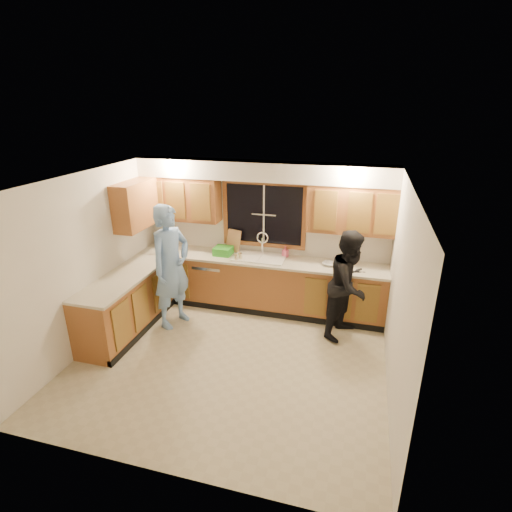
{
  "coord_description": "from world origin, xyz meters",
  "views": [
    {
      "loc": [
        1.58,
        -4.42,
        3.38
      ],
      "look_at": [
        0.2,
        0.65,
        1.34
      ],
      "focal_mm": 28.0,
      "sensor_mm": 36.0,
      "label": 1
    }
  ],
  "objects_px": {
    "woman": "(350,285)",
    "bowl": "(329,264)",
    "dishwasher": "(213,280)",
    "sink": "(259,261)",
    "dish_crate": "(223,251)",
    "man": "(171,267)",
    "stove": "(104,322)",
    "knife_block": "(164,241)",
    "soap_bottle": "(285,252)"
  },
  "relations": [
    {
      "from": "man",
      "to": "soap_bottle",
      "type": "relative_size",
      "value": 10.46
    },
    {
      "from": "stove",
      "to": "bowl",
      "type": "relative_size",
      "value": 4.38
    },
    {
      "from": "sink",
      "to": "dishwasher",
      "type": "relative_size",
      "value": 1.05
    },
    {
      "from": "stove",
      "to": "soap_bottle",
      "type": "bearing_deg",
      "value": 42.16
    },
    {
      "from": "woman",
      "to": "dishwasher",
      "type": "bearing_deg",
      "value": 104.09
    },
    {
      "from": "dishwasher",
      "to": "bowl",
      "type": "relative_size",
      "value": 3.99
    },
    {
      "from": "sink",
      "to": "soap_bottle",
      "type": "relative_size",
      "value": 4.56
    },
    {
      "from": "stove",
      "to": "man",
      "type": "xyz_separation_m",
      "value": [
        0.62,
        0.95,
        0.54
      ]
    },
    {
      "from": "stove",
      "to": "man",
      "type": "height_order",
      "value": "man"
    },
    {
      "from": "man",
      "to": "woman",
      "type": "relative_size",
      "value": 1.18
    },
    {
      "from": "bowl",
      "to": "man",
      "type": "bearing_deg",
      "value": -159.76
    },
    {
      "from": "man",
      "to": "knife_block",
      "type": "distance_m",
      "value": 1.11
    },
    {
      "from": "man",
      "to": "knife_block",
      "type": "bearing_deg",
      "value": 52.91
    },
    {
      "from": "woman",
      "to": "bowl",
      "type": "distance_m",
      "value": 0.6
    },
    {
      "from": "stove",
      "to": "woman",
      "type": "xyz_separation_m",
      "value": [
        3.31,
        1.34,
        0.39
      ]
    },
    {
      "from": "sink",
      "to": "dishwasher",
      "type": "bearing_deg",
      "value": -179.01
    },
    {
      "from": "knife_block",
      "to": "dish_crate",
      "type": "bearing_deg",
      "value": -21.41
    },
    {
      "from": "dishwasher",
      "to": "stove",
      "type": "height_order",
      "value": "stove"
    },
    {
      "from": "stove",
      "to": "dish_crate",
      "type": "bearing_deg",
      "value": 57.58
    },
    {
      "from": "dish_crate",
      "to": "knife_block",
      "type": "bearing_deg",
      "value": 176.99
    },
    {
      "from": "woman",
      "to": "dish_crate",
      "type": "xyz_separation_m",
      "value": [
        -2.16,
        0.48,
        0.15
      ]
    },
    {
      "from": "knife_block",
      "to": "bowl",
      "type": "relative_size",
      "value": 1.17
    },
    {
      "from": "dishwasher",
      "to": "sink",
      "type": "bearing_deg",
      "value": 0.99
    },
    {
      "from": "dish_crate",
      "to": "sink",
      "type": "bearing_deg",
      "value": 0.34
    },
    {
      "from": "woman",
      "to": "knife_block",
      "type": "distance_m",
      "value": 3.34
    },
    {
      "from": "stove",
      "to": "soap_bottle",
      "type": "xyz_separation_m",
      "value": [
        2.21,
        2.0,
        0.56
      ]
    },
    {
      "from": "dishwasher",
      "to": "bowl",
      "type": "xyz_separation_m",
      "value": [
        2.01,
        0.01,
        0.54
      ]
    },
    {
      "from": "man",
      "to": "bowl",
      "type": "distance_m",
      "value": 2.5
    },
    {
      "from": "man",
      "to": "soap_bottle",
      "type": "bearing_deg",
      "value": -36.41
    },
    {
      "from": "woman",
      "to": "stove",
      "type": "bearing_deg",
      "value": 137.36
    },
    {
      "from": "man",
      "to": "woman",
      "type": "xyz_separation_m",
      "value": [
        2.7,
        0.39,
        -0.15
      ]
    },
    {
      "from": "sink",
      "to": "dishwasher",
      "type": "xyz_separation_m",
      "value": [
        -0.85,
        -0.01,
        -0.45
      ]
    },
    {
      "from": "dishwasher",
      "to": "dish_crate",
      "type": "relative_size",
      "value": 2.81
    },
    {
      "from": "soap_bottle",
      "to": "knife_block",
      "type": "bearing_deg",
      "value": -176.94
    },
    {
      "from": "sink",
      "to": "woman",
      "type": "distance_m",
      "value": 1.59
    },
    {
      "from": "stove",
      "to": "dish_crate",
      "type": "height_order",
      "value": "dish_crate"
    },
    {
      "from": "dishwasher",
      "to": "dish_crate",
      "type": "xyz_separation_m",
      "value": [
        0.21,
        0.01,
        0.58
      ]
    },
    {
      "from": "stove",
      "to": "soap_bottle",
      "type": "relative_size",
      "value": 4.77
    },
    {
      "from": "man",
      "to": "dishwasher",
      "type": "bearing_deg",
      "value": -1.01
    },
    {
      "from": "woman",
      "to": "bowl",
      "type": "xyz_separation_m",
      "value": [
        -0.35,
        0.47,
        0.11
      ]
    },
    {
      "from": "sink",
      "to": "woman",
      "type": "bearing_deg",
      "value": -17.71
    },
    {
      "from": "dishwasher",
      "to": "bowl",
      "type": "height_order",
      "value": "bowl"
    },
    {
      "from": "sink",
      "to": "woman",
      "type": "xyz_separation_m",
      "value": [
        1.51,
        -0.48,
        -0.03
      ]
    },
    {
      "from": "dishwasher",
      "to": "man",
      "type": "relative_size",
      "value": 0.42
    },
    {
      "from": "sink",
      "to": "man",
      "type": "xyz_separation_m",
      "value": [
        -1.18,
        -0.87,
        0.12
      ]
    },
    {
      "from": "stove",
      "to": "woman",
      "type": "distance_m",
      "value": 3.59
    },
    {
      "from": "dish_crate",
      "to": "soap_bottle",
      "type": "height_order",
      "value": "soap_bottle"
    },
    {
      "from": "sink",
      "to": "soap_bottle",
      "type": "distance_m",
      "value": 0.47
    },
    {
      "from": "man",
      "to": "woman",
      "type": "height_order",
      "value": "man"
    },
    {
      "from": "sink",
      "to": "knife_block",
      "type": "distance_m",
      "value": 1.79
    }
  ]
}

